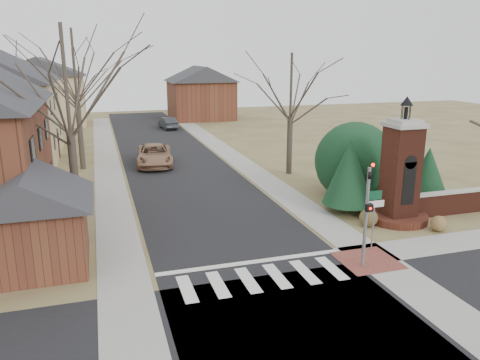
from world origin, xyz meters
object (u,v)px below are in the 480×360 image
object	(u,v)px
distant_car	(168,123)
traffic_signal_pole	(367,207)
brick_gate_monument	(400,181)
pickup_truck	(154,155)
sign_post	(374,208)

from	to	relation	value
distant_car	traffic_signal_pole	bearing A→B (deg)	86.72
traffic_signal_pole	brick_gate_monument	bearing A→B (deg)	43.24
traffic_signal_pole	brick_gate_monument	distance (m)	6.47
brick_gate_monument	pickup_truck	size ratio (longest dim) A/B	1.11
sign_post	pickup_truck	distance (m)	20.91
brick_gate_monument	pickup_truck	distance (m)	19.74
traffic_signal_pole	sign_post	world-z (taller)	traffic_signal_pole
pickup_truck	distant_car	world-z (taller)	pickup_truck
traffic_signal_pole	distant_car	xyz separation A→B (m)	(-2.04, 39.61, -1.89)
sign_post	brick_gate_monument	xyz separation A→B (m)	(3.41, 3.01, 0.22)
traffic_signal_pole	distant_car	size ratio (longest dim) A/B	1.07
traffic_signal_pole	sign_post	xyz separation A→B (m)	(1.29, 1.41, -0.64)
pickup_truck	distant_car	size ratio (longest dim) A/B	1.39
brick_gate_monument	distant_car	world-z (taller)	brick_gate_monument
traffic_signal_pole	sign_post	size ratio (longest dim) A/B	1.64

